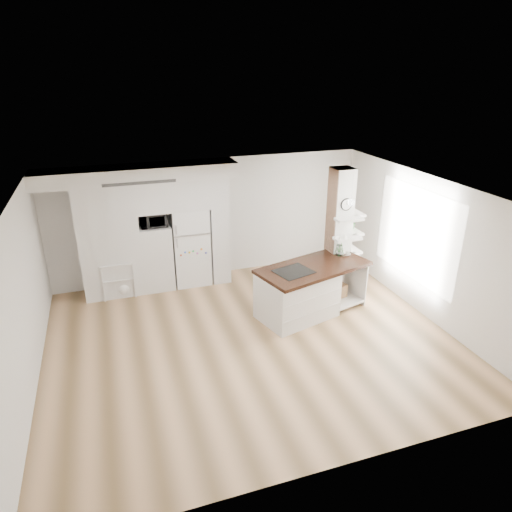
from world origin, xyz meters
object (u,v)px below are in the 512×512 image
(floor_plant_a, at_px, (315,284))
(refrigerator, at_px, (190,246))
(kitchen_island, at_px, (302,291))
(bookshelf, at_px, (120,281))

(floor_plant_a, bearing_deg, refrigerator, 149.17)
(kitchen_island, bearing_deg, floor_plant_a, 33.37)
(refrigerator, distance_m, bookshelf, 1.66)
(refrigerator, relative_size, floor_plant_a, 3.96)
(kitchen_island, bearing_deg, refrigerator, 113.56)
(kitchen_island, relative_size, bookshelf, 3.06)
(bookshelf, xyz_separation_m, floor_plant_a, (3.94, -1.24, -0.12))
(refrigerator, bearing_deg, kitchen_island, -50.80)
(refrigerator, distance_m, kitchen_island, 2.79)
(kitchen_island, height_order, bookshelf, kitchen_island)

